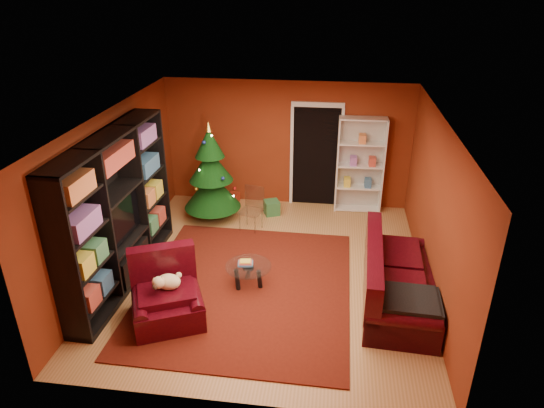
# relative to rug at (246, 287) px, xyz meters

# --- Properties ---
(floor) EXTENTS (5.00, 5.50, 0.05)m
(floor) POSITION_rel_rug_xyz_m (0.28, 0.51, -0.04)
(floor) COLOR #A5713F
(floor) RESTS_ON ground
(ceiling) EXTENTS (5.00, 5.50, 0.05)m
(ceiling) POSITION_rel_rug_xyz_m (0.28, 0.51, 2.61)
(ceiling) COLOR silver
(ceiling) RESTS_ON wall_back
(wall_back) EXTENTS (5.00, 0.05, 2.60)m
(wall_back) POSITION_rel_rug_xyz_m (0.28, 3.29, 1.29)
(wall_back) COLOR maroon
(wall_back) RESTS_ON ground
(wall_left) EXTENTS (0.05, 5.50, 2.60)m
(wall_left) POSITION_rel_rug_xyz_m (-2.24, 0.51, 1.29)
(wall_left) COLOR maroon
(wall_left) RESTS_ON ground
(wall_right) EXTENTS (0.05, 5.50, 2.60)m
(wall_right) POSITION_rel_rug_xyz_m (2.81, 0.51, 1.29)
(wall_right) COLOR maroon
(wall_right) RESTS_ON ground
(doorway) EXTENTS (1.06, 0.60, 2.16)m
(doorway) POSITION_rel_rug_xyz_m (0.88, 3.24, 1.04)
(doorway) COLOR black
(doorway) RESTS_ON floor
(rug) EXTENTS (3.24, 3.77, 0.02)m
(rug) POSITION_rel_rug_xyz_m (0.00, 0.00, 0.00)
(rug) COLOR #56170D
(rug) RESTS_ON floor
(media_unit) EXTENTS (0.57, 3.13, 2.39)m
(media_unit) POSITION_rel_rug_xyz_m (-1.99, 0.03, 1.18)
(media_unit) COLOR black
(media_unit) RESTS_ON floor
(christmas_tree) EXTENTS (1.41, 1.41, 2.00)m
(christmas_tree) POSITION_rel_rug_xyz_m (-1.10, 2.33, 0.96)
(christmas_tree) COLOR black
(christmas_tree) RESTS_ON floor
(gift_box_teal) EXTENTS (0.38, 0.38, 0.30)m
(gift_box_teal) POSITION_rel_rug_xyz_m (-1.33, 2.71, 0.14)
(gift_box_teal) COLOR teal
(gift_box_teal) RESTS_ON floor
(gift_box_green) EXTENTS (0.38, 0.38, 0.29)m
(gift_box_green) POSITION_rel_rug_xyz_m (0.05, 2.64, 0.13)
(gift_box_green) COLOR #286836
(gift_box_green) RESTS_ON floor
(gift_box_red) EXTENTS (0.25, 0.25, 0.21)m
(gift_box_red) POSITION_rel_rug_xyz_m (-0.84, 3.10, 0.09)
(gift_box_red) COLOR maroon
(gift_box_red) RESTS_ON floor
(white_bookshelf) EXTENTS (0.94, 0.36, 2.01)m
(white_bookshelf) POSITION_rel_rug_xyz_m (1.78, 3.08, 0.97)
(white_bookshelf) COLOR white
(white_bookshelf) RESTS_ON floor
(armchair) EXTENTS (1.36, 1.36, 0.80)m
(armchair) POSITION_rel_rug_xyz_m (-0.96, -0.89, 0.39)
(armchair) COLOR black
(armchair) RESTS_ON rug
(dog) EXTENTS (0.49, 0.44, 0.26)m
(dog) POSITION_rel_rug_xyz_m (-0.93, -0.83, 0.59)
(dog) COLOR beige
(dog) RESTS_ON armchair
(sofa) EXTENTS (1.11, 2.26, 0.95)m
(sofa) POSITION_rel_rug_xyz_m (2.30, -0.03, 0.46)
(sofa) COLOR black
(sofa) RESTS_ON rug
(coffee_table) EXTENTS (0.82, 0.82, 0.45)m
(coffee_table) POSITION_rel_rug_xyz_m (0.03, 0.07, 0.18)
(coffee_table) COLOR gray
(coffee_table) RESTS_ON rug
(acrylic_chair) EXTENTS (0.49, 0.52, 0.76)m
(acrylic_chair) POSITION_rel_rug_xyz_m (-0.26, 1.92, 0.37)
(acrylic_chair) COLOR #66605B
(acrylic_chair) RESTS_ON rug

